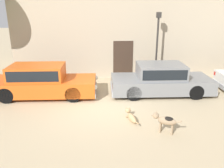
# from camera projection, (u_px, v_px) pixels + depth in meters

# --- Properties ---
(ground_plane) EXTENTS (80.00, 80.00, 0.00)m
(ground_plane) POSITION_uv_depth(u_px,v_px,m) (101.00, 107.00, 9.22)
(ground_plane) COLOR tan
(parked_sedan_nearest) EXTENTS (4.83, 1.85, 1.44)m
(parked_sedan_nearest) POSITION_uv_depth(u_px,v_px,m) (41.00, 81.00, 10.16)
(parked_sedan_nearest) COLOR #D15619
(parked_sedan_nearest) RESTS_ON ground_plane
(parked_sedan_second) EXTENTS (4.72, 1.94, 1.41)m
(parked_sedan_second) POSITION_uv_depth(u_px,v_px,m) (161.00, 79.00, 10.49)
(parked_sedan_second) COLOR slate
(parked_sedan_second) RESTS_ON ground_plane
(apartment_block) EXTENTS (17.13, 5.41, 8.61)m
(apartment_block) POSITION_uv_depth(u_px,v_px,m) (159.00, 0.00, 14.42)
(apartment_block) COLOR tan
(apartment_block) RESTS_ON ground_plane
(stray_dog_spotted) EXTENTS (0.91, 0.52, 0.67)m
(stray_dog_spotted) POSITION_uv_depth(u_px,v_px,m) (165.00, 120.00, 7.21)
(stray_dog_spotted) COLOR #997F60
(stray_dog_spotted) RESTS_ON ground_plane
(stray_dog_tan) EXTENTS (0.36, 1.09, 0.36)m
(stray_dog_tan) POSITION_uv_depth(u_px,v_px,m) (131.00, 116.00, 8.11)
(stray_dog_tan) COLOR tan
(stray_dog_tan) RESTS_ON ground_plane
(street_lamp) EXTENTS (0.22, 0.22, 3.61)m
(street_lamp) POSITION_uv_depth(u_px,v_px,m) (157.00, 38.00, 11.76)
(street_lamp) COLOR #2D2B28
(street_lamp) RESTS_ON ground_plane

